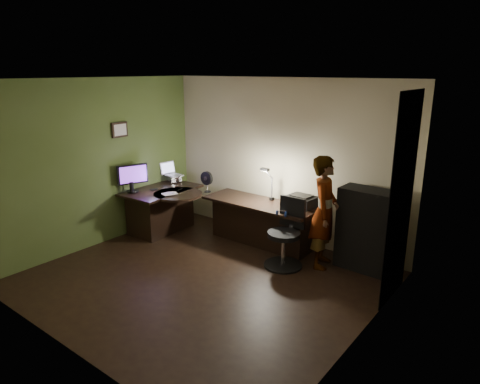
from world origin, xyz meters
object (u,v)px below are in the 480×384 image
Objects in this scene: cabinet at (367,230)px; person at (324,212)px; monitor at (132,182)px; office_chair at (284,234)px; desk_right at (259,223)px; desk_left at (162,210)px.

person is at bearing -151.35° from cabinet.
cabinet is 2.29× the size of monitor.
office_chair is (-0.98, -0.66, -0.09)m from cabinet.
office_chair reaches higher than desk_right.
office_chair is (2.74, 0.52, -0.46)m from monitor.
cabinet is at bearing 6.28° from desk_right.
person is at bearing 41.75° from office_chair.
person is at bearing 6.68° from desk_left.
office_chair is at bearing 113.99° from person.
person is at bearing 36.91° from monitor.
person reaches higher than desk_left.
desk_left is 0.69× the size of desk_right.
cabinet is (3.48, 0.75, 0.21)m from desk_left.
desk_left is 1.12× the size of cabinet.
desk_left is 0.81× the size of person.
person reaches higher than monitor.
monitor reaches higher than office_chair.
monitor is at bearing -169.61° from office_chair.
desk_right is 1.77m from cabinet.
desk_right is 1.29m from person.
cabinet reaches higher than office_chair.
cabinet is 0.72× the size of person.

